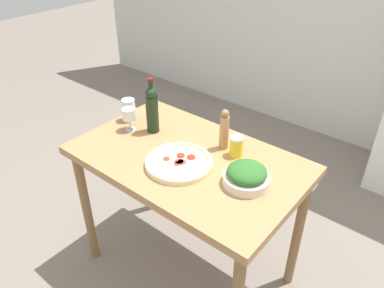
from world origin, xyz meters
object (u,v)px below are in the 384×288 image
at_px(wine_bottle, 152,108).
at_px(wine_glass_near, 129,115).
at_px(pepper_mill, 224,130).
at_px(salad_bowl, 247,176).
at_px(homemade_pizza, 179,162).
at_px(wine_glass_far, 128,106).
at_px(salt_canister, 236,146).

bearing_deg(wine_bottle, wine_glass_near, -147.59).
xyz_separation_m(pepper_mill, salad_bowl, (0.27, -0.19, -0.07)).
relative_size(pepper_mill, homemade_pizza, 0.67).
relative_size(pepper_mill, salad_bowl, 1.04).
bearing_deg(homemade_pizza, wine_glass_near, 168.92).
distance_m(wine_glass_far, pepper_mill, 0.65).
distance_m(wine_bottle, salt_canister, 0.55).
distance_m(wine_glass_near, homemade_pizza, 0.48).
height_order(wine_glass_far, homemade_pizza, wine_glass_far).
distance_m(wine_glass_near, salad_bowl, 0.83).
height_order(wine_glass_near, salad_bowl, wine_glass_near).
relative_size(salad_bowl, homemade_pizza, 0.65).
height_order(wine_glass_far, salt_canister, wine_glass_far).
bearing_deg(homemade_pizza, wine_glass_far, 163.07).
bearing_deg(salad_bowl, wine_bottle, 173.72).
bearing_deg(wine_bottle, homemade_pizza, -25.59).
relative_size(wine_bottle, salad_bowl, 1.47).
height_order(homemade_pizza, salt_canister, salt_canister).
bearing_deg(wine_glass_near, salt_canister, 15.09).
distance_m(wine_bottle, pepper_mill, 0.45).
height_order(wine_glass_near, homemade_pizza, wine_glass_near).
relative_size(wine_glass_near, salad_bowl, 0.61).
xyz_separation_m(wine_bottle, pepper_mill, (0.43, 0.12, -0.04)).
bearing_deg(salt_canister, homemade_pizza, -123.86).
bearing_deg(wine_bottle, salad_bowl, -6.28).
xyz_separation_m(wine_bottle, wine_glass_far, (-0.21, 0.00, -0.05)).
height_order(salad_bowl, homemade_pizza, salad_bowl).
bearing_deg(wine_glass_far, homemade_pizza, -16.93).
distance_m(pepper_mill, salad_bowl, 0.34).
xyz_separation_m(pepper_mill, homemade_pizza, (-0.08, -0.28, -0.10)).
relative_size(wine_glass_near, pepper_mill, 0.59).
bearing_deg(wine_glass_near, pepper_mill, 19.28).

